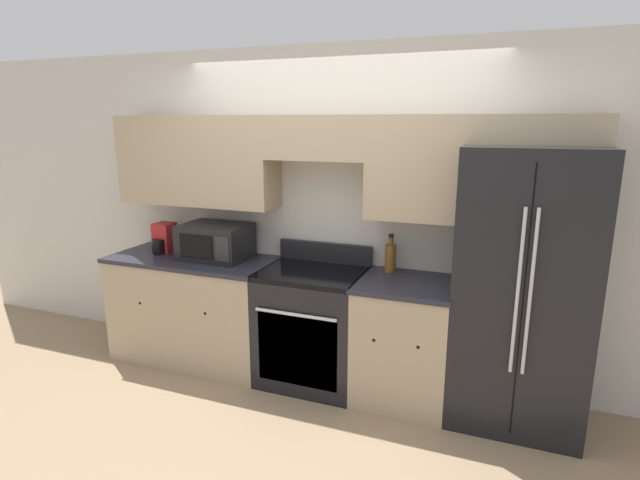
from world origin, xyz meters
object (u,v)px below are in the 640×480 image
(oven_range, at_px, (312,326))
(bottle, at_px, (390,257))
(refrigerator, at_px, (522,288))
(microwave, at_px, (215,241))

(oven_range, height_order, bottle, bottle)
(oven_range, relative_size, refrigerator, 0.57)
(refrigerator, xyz_separation_m, bottle, (-0.94, 0.15, 0.09))
(oven_range, distance_m, refrigerator, 1.57)
(refrigerator, bearing_deg, bottle, 171.17)
(refrigerator, distance_m, microwave, 2.38)
(refrigerator, distance_m, bottle, 0.95)
(microwave, relative_size, bottle, 1.89)
(microwave, xyz_separation_m, bottle, (1.44, 0.16, -0.03))
(refrigerator, relative_size, microwave, 3.44)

